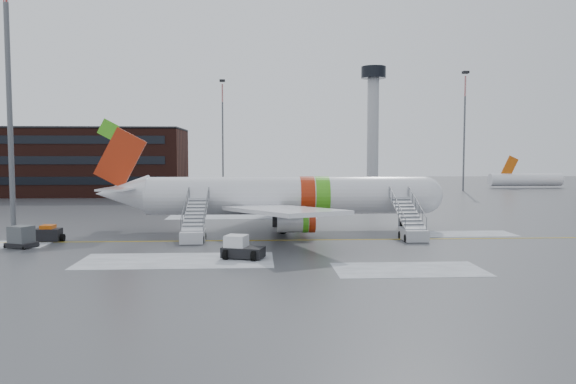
{
  "coord_description": "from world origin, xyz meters",
  "views": [
    {
      "loc": [
        -0.1,
        -50.62,
        7.85
      ],
      "look_at": [
        2.84,
        3.64,
        4.0
      ],
      "focal_mm": 35.0,
      "sensor_mm": 36.0,
      "label": 1
    }
  ],
  "objects": [
    {
      "name": "light_mast_far_ne",
      "position": [
        42.0,
        62.0,
        13.84
      ],
      "size": [
        1.2,
        1.2,
        24.25
      ],
      "color": "#595B60",
      "rests_on": "ground"
    },
    {
      "name": "distant_aircraft",
      "position": [
        62.5,
        64.0,
        0.0
      ],
      "size": [
        35.0,
        18.0,
        8.0
      ],
      "primitive_type": null,
      "color": "#D8590C",
      "rests_on": "ground"
    },
    {
      "name": "light_mast_far_n",
      "position": [
        -8.0,
        78.0,
        13.84
      ],
      "size": [
        1.2,
        1.2,
        24.25
      ],
      "color": "#595B60",
      "rests_on": "ground"
    },
    {
      "name": "terminal_building",
      "position": [
        -45.0,
        54.98,
        6.2
      ],
      "size": [
        62.0,
        16.11,
        12.3
      ],
      "color": "#3F1E16",
      "rests_on": "ground"
    },
    {
      "name": "control_tower",
      "position": [
        30.0,
        95.0,
        18.75
      ],
      "size": [
        6.4,
        6.4,
        30.0
      ],
      "color": "#B2B5BA",
      "rests_on": "ground"
    },
    {
      "name": "airstair_fwd",
      "position": [
        13.75,
        -0.89,
        1.06
      ],
      "size": [
        2.05,
        7.7,
        3.48
      ],
      "color": "#B3B5BA",
      "rests_on": "ground"
    },
    {
      "name": "pushback_tug",
      "position": [
        -1.38,
        -9.4,
        0.76
      ],
      "size": [
        3.36,
        2.91,
        1.72
      ],
      "color": "black",
      "rests_on": "ground"
    },
    {
      "name": "light_mast_near",
      "position": [
        -20.89,
        -2.0,
        13.22
      ],
      "size": [
        1.2,
        1.2,
        25.56
      ],
      "color": "#595B60",
      "rests_on": "ground"
    },
    {
      "name": "uld_container",
      "position": [
        -19.61,
        -3.63,
        0.84
      ],
      "size": [
        2.65,
        2.34,
        1.8
      ],
      "color": "black",
      "rests_on": "ground"
    },
    {
      "name": "airstair_aft",
      "position": [
        -5.75,
        -0.89,
        1.06
      ],
      "size": [
        2.05,
        7.7,
        3.48
      ],
      "color": "silver",
      "rests_on": "ground"
    },
    {
      "name": "airliner",
      "position": [
        1.89,
        5.64,
        3.42
      ],
      "size": [
        35.03,
        32.97,
        11.18
      ],
      "color": "white",
      "rests_on": "ground"
    },
    {
      "name": "baggage_tractor",
      "position": [
        -18.6,
        -0.48,
        0.62
      ],
      "size": [
        2.83,
        1.35,
        1.46
      ],
      "color": "black",
      "rests_on": "ground"
    },
    {
      "name": "ground",
      "position": [
        0.0,
        0.0,
        0.0
      ],
      "size": [
        260.0,
        260.0,
        0.0
      ],
      "primitive_type": "plane",
      "color": "#494C4F",
      "rests_on": "ground"
    }
  ]
}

